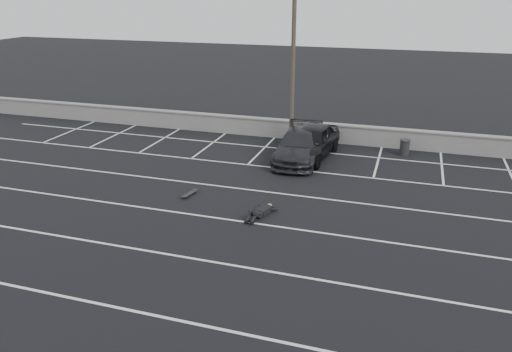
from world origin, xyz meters
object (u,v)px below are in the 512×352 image
(skateboard, at_px, (190,194))
(trash_bin, at_px, (405,147))
(person, at_px, (264,208))
(car_right, at_px, (299,145))
(utility_pole, at_px, (293,63))
(car_left, at_px, (311,142))

(skateboard, bearing_deg, trash_bin, 54.44)
(person, bearing_deg, car_right, 104.54)
(trash_bin, xyz_separation_m, skateboard, (-8.26, -8.22, -0.33))
(utility_pole, relative_size, person, 3.66)
(utility_pole, xyz_separation_m, skateboard, (-2.21, -8.54, -4.26))
(utility_pole, bearing_deg, skateboard, -104.48)
(trash_bin, bearing_deg, car_left, -158.27)
(car_left, distance_m, skateboard, 7.47)
(car_right, xyz_separation_m, trash_bin, (5.00, 2.35, -0.33))
(trash_bin, bearing_deg, car_right, -154.79)
(car_right, bearing_deg, utility_pole, 107.82)
(car_left, height_order, skateboard, car_left)
(car_right, relative_size, person, 2.18)
(car_left, distance_m, trash_bin, 4.87)
(trash_bin, height_order, person, trash_bin)
(skateboard, bearing_deg, car_right, 70.48)
(car_left, height_order, person, car_left)
(utility_pole, xyz_separation_m, person, (1.22, -9.26, -4.12))
(utility_pole, relative_size, skateboard, 10.14)
(car_right, height_order, utility_pole, utility_pole)
(trash_bin, relative_size, skateboard, 0.96)
(trash_bin, height_order, skateboard, trash_bin)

